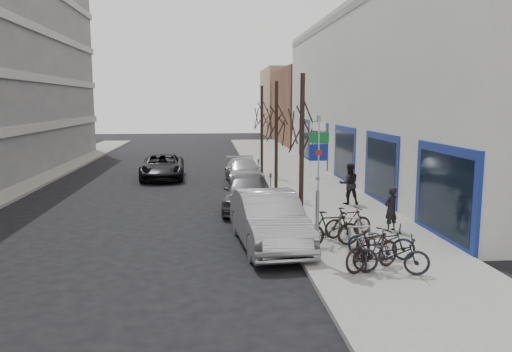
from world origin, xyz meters
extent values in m
plane|color=black|center=(0.00, 0.00, 0.00)|extent=(120.00, 120.00, 0.00)
cube|color=slate|center=(4.50, 10.00, 0.07)|extent=(5.00, 70.00, 0.15)
cube|color=#B7B7B2|center=(17.00, 16.00, 5.00)|extent=(20.00, 32.00, 10.00)
cube|color=brown|center=(13.00, 40.00, 4.00)|extent=(12.00, 14.00, 8.00)
cube|color=#937A5B|center=(13.50, 55.00, 4.50)|extent=(13.00, 12.00, 9.00)
cylinder|color=gray|center=(2.40, 0.00, 2.10)|extent=(0.10, 0.10, 4.20)
cube|color=white|center=(2.40, -0.03, 3.90)|extent=(0.35, 0.03, 0.22)
cube|color=#0C5926|center=(2.40, -0.03, 3.60)|extent=(0.55, 0.03, 0.28)
cube|color=navy|center=(2.40, -0.03, 3.20)|extent=(0.50, 0.03, 0.45)
cube|color=maroon|center=(2.40, -0.04, 3.20)|extent=(0.18, 0.02, 0.14)
cube|color=white|center=(2.40, -0.03, 2.75)|extent=(0.45, 0.03, 0.45)
cube|color=white|center=(2.40, -0.03, 2.30)|extent=(0.55, 0.03, 0.28)
cylinder|color=gray|center=(3.50, -0.50, 0.55)|extent=(0.06, 0.06, 0.80)
cylinder|color=gray|center=(4.10, -0.50, 0.55)|extent=(0.06, 0.06, 0.80)
cylinder|color=gray|center=(3.80, -0.50, 0.95)|extent=(0.60, 0.06, 0.06)
cylinder|color=gray|center=(3.50, 0.60, 0.55)|extent=(0.06, 0.06, 0.80)
cylinder|color=gray|center=(4.10, 0.60, 0.55)|extent=(0.06, 0.06, 0.80)
cylinder|color=gray|center=(3.80, 0.60, 0.95)|extent=(0.60, 0.06, 0.06)
cylinder|color=gray|center=(3.50, 1.70, 0.55)|extent=(0.06, 0.06, 0.80)
cylinder|color=gray|center=(4.10, 1.70, 0.55)|extent=(0.06, 0.06, 0.80)
cylinder|color=gray|center=(3.80, 1.70, 0.95)|extent=(0.60, 0.06, 0.06)
cylinder|color=black|center=(2.60, 3.50, 2.75)|extent=(0.16, 0.16, 5.50)
cylinder|color=black|center=(2.60, 10.00, 2.75)|extent=(0.16, 0.16, 5.50)
cylinder|color=black|center=(2.60, 16.50, 2.75)|extent=(0.16, 0.16, 5.50)
cylinder|color=gray|center=(2.15, 3.00, 0.70)|extent=(0.05, 0.05, 1.10)
cube|color=#3F3F44|center=(2.15, 3.00, 1.33)|extent=(0.10, 0.08, 0.18)
cylinder|color=gray|center=(2.15, 8.50, 0.70)|extent=(0.05, 0.05, 1.10)
cube|color=#3F3F44|center=(2.15, 8.50, 1.33)|extent=(0.10, 0.08, 0.18)
cylinder|color=gray|center=(2.15, 14.00, 0.70)|extent=(0.05, 0.05, 1.10)
cube|color=#3F3F44|center=(2.15, 14.00, 1.33)|extent=(0.10, 0.08, 0.18)
imported|color=black|center=(3.56, -0.44, 0.66)|extent=(0.74, 1.72, 1.02)
imported|color=black|center=(3.70, -0.88, 0.73)|extent=(1.95, 1.35, 1.15)
imported|color=black|center=(4.29, 0.12, 0.72)|extent=(1.94, 1.28, 1.14)
imported|color=black|center=(3.14, 1.37, 0.72)|extent=(1.93, 0.78, 1.14)
imported|color=black|center=(4.09, -1.20, 0.75)|extent=(2.04, 1.06, 1.19)
imported|color=black|center=(3.95, 2.33, 0.67)|extent=(1.79, 0.92, 1.04)
imported|color=#A0A0A5|center=(1.31, 2.08, 0.86)|extent=(2.30, 5.37, 1.72)
imported|color=#444449|center=(1.03, 7.46, 0.79)|extent=(2.47, 4.83, 1.57)
imported|color=#959599|center=(1.38, 14.63, 0.68)|extent=(2.10, 4.77, 1.36)
imported|color=black|center=(-3.34, 16.66, 0.74)|extent=(2.68, 5.43, 1.48)
imported|color=black|center=(5.64, 3.02, 0.92)|extent=(0.67, 0.60, 1.53)
imported|color=black|center=(5.47, 7.61, 1.05)|extent=(0.67, 0.45, 1.80)
camera|label=1|loc=(-0.53, -13.20, 4.56)|focal=35.00mm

